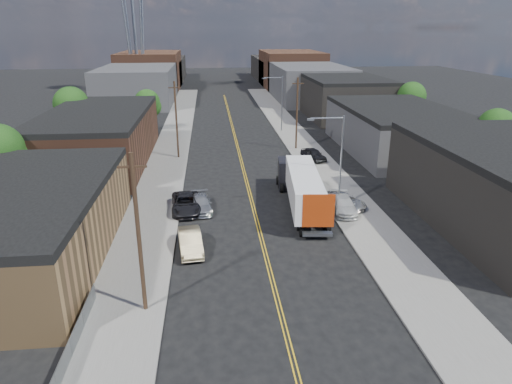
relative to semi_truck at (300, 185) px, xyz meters
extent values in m
plane|color=black|center=(-4.50, 33.92, -2.25)|extent=(260.00, 260.00, 0.00)
cube|color=gold|center=(-4.50, 18.92, -2.25)|extent=(0.32, 120.00, 0.01)
cube|color=slate|center=(-14.00, 18.92, -2.18)|extent=(5.00, 140.00, 0.15)
cube|color=slate|center=(5.00, 18.92, -2.18)|extent=(5.00, 140.00, 0.15)
cube|color=olive|center=(-22.50, -8.08, 0.25)|extent=(12.00, 22.00, 5.00)
cube|color=black|center=(-22.50, -8.08, 3.05)|extent=(12.00, 22.00, 0.60)
cube|color=#4D2D1F|center=(-22.50, 17.92, 0.75)|extent=(12.00, 26.00, 6.00)
cube|color=black|center=(-22.50, 17.92, 4.05)|extent=(12.00, 26.00, 0.60)
cube|color=navy|center=(10.70, -6.08, 1.35)|extent=(0.30, 20.00, 0.80)
cube|color=#39393C|center=(17.50, 19.92, 0.50)|extent=(14.00, 24.00, 5.50)
cube|color=black|center=(17.50, 19.92, 3.55)|extent=(14.00, 24.00, 0.60)
cube|color=black|center=(17.50, 45.92, 1.25)|extent=(14.00, 22.00, 7.00)
cube|color=black|center=(17.50, 45.92, 5.05)|extent=(14.00, 22.00, 0.60)
cube|color=#39393C|center=(-24.50, 68.92, 1.75)|extent=(16.00, 30.00, 8.00)
cube|color=#39393C|center=(15.50, 68.92, 1.75)|extent=(16.00, 30.00, 8.00)
cube|color=#4D2D1F|center=(-24.50, 93.92, 2.75)|extent=(16.00, 26.00, 10.00)
cube|color=#4D2D1F|center=(15.50, 93.92, 2.75)|extent=(16.00, 26.00, 10.00)
cube|color=black|center=(-24.50, 113.92, 1.25)|extent=(16.00, 40.00, 7.00)
cube|color=black|center=(15.50, 113.92, 1.25)|extent=(16.00, 40.00, 7.00)
cylinder|color=gray|center=(-26.50, 83.92, 12.75)|extent=(0.80, 0.80, 30.00)
cylinder|color=gray|center=(-28.26, 82.16, 12.75)|extent=(1.94, 1.94, 29.98)
cylinder|color=gray|center=(-24.74, 82.16, 12.75)|extent=(1.94, 1.94, 29.98)
cylinder|color=gray|center=(-28.26, 85.68, 12.75)|extent=(1.94, 1.94, 29.98)
cylinder|color=gray|center=(-24.74, 85.68, 12.75)|extent=(1.94, 1.94, 29.98)
cylinder|color=gray|center=(3.50, -1.08, 2.25)|extent=(0.18, 0.18, 9.00)
cylinder|color=gray|center=(2.00, -1.08, 6.55)|extent=(3.00, 0.12, 0.12)
cube|color=gray|center=(0.50, -1.08, 6.45)|extent=(0.60, 0.25, 0.18)
cylinder|color=gray|center=(3.50, 33.92, 2.25)|extent=(0.18, 0.18, 9.00)
cylinder|color=gray|center=(2.00, 33.92, 6.55)|extent=(3.00, 0.12, 0.12)
cube|color=gray|center=(0.50, 33.92, 6.45)|extent=(0.60, 0.25, 0.18)
cylinder|color=black|center=(-12.70, -16.08, 2.75)|extent=(0.26, 0.26, 10.00)
cube|color=black|center=(-12.70, -16.08, 6.95)|extent=(1.60, 0.12, 0.12)
cylinder|color=black|center=(-12.70, 18.92, 2.75)|extent=(0.26, 0.26, 10.00)
cube|color=black|center=(-12.70, 18.92, 6.95)|extent=(1.60, 0.12, 0.12)
cylinder|color=black|center=(3.70, 21.92, 2.75)|extent=(0.26, 0.26, 10.00)
cube|color=black|center=(3.70, 21.92, 6.95)|extent=(1.60, 0.12, 0.12)
cube|color=slate|center=(-16.00, -22.58, -1.65)|extent=(0.02, 16.00, 1.20)
cube|color=slate|center=(-16.00, -22.58, -1.05)|extent=(0.05, 16.00, 0.05)
cylinder|color=black|center=(-28.50, 3.92, -0.13)|extent=(0.36, 0.36, 4.25)
sphere|color=#11350E|center=(-27.90, 4.22, 2.42)|extent=(3.74, 3.74, 3.74)
cylinder|color=black|center=(-28.50, 28.92, 0.00)|extent=(0.36, 0.36, 4.50)
sphere|color=#11350E|center=(-28.50, 28.92, 3.60)|extent=(5.04, 5.04, 5.04)
sphere|color=#11350E|center=(-27.90, 29.22, 2.70)|extent=(3.96, 3.96, 3.96)
sphere|color=#11350E|center=(-29.00, 28.52, 2.97)|extent=(3.60, 3.60, 3.60)
cylinder|color=black|center=(-18.50, 35.92, -0.38)|extent=(0.36, 0.36, 3.75)
sphere|color=#11350E|center=(-18.50, 35.92, 2.62)|extent=(4.20, 4.20, 4.20)
sphere|color=#11350E|center=(-17.90, 36.22, 1.87)|extent=(3.30, 3.30, 3.30)
sphere|color=#11350E|center=(-19.00, 35.52, 2.10)|extent=(3.00, 3.00, 3.00)
cylinder|color=black|center=(25.50, 9.92, -0.25)|extent=(0.36, 0.36, 4.00)
sphere|color=#11350E|center=(25.50, 9.92, 2.95)|extent=(4.48, 4.48, 4.48)
sphere|color=#11350E|center=(26.10, 10.22, 2.15)|extent=(3.52, 3.52, 3.52)
sphere|color=#11350E|center=(25.00, 9.52, 2.39)|extent=(3.20, 3.20, 3.20)
cylinder|color=black|center=(25.50, 33.92, -0.13)|extent=(0.36, 0.36, 4.25)
sphere|color=#11350E|center=(25.50, 33.92, 3.27)|extent=(4.76, 4.76, 4.76)
sphere|color=#11350E|center=(26.10, 34.22, 2.42)|extent=(3.74, 3.74, 3.74)
sphere|color=#11350E|center=(25.00, 33.52, 2.68)|extent=(3.40, 3.40, 3.40)
cube|color=silver|center=(0.00, -1.52, 0.31)|extent=(3.74, 12.04, 2.76)
cube|color=#922D0B|center=(0.00, -7.44, 0.31)|extent=(2.58, 0.38, 2.78)
cube|color=gray|center=(0.00, -7.44, -1.71)|extent=(2.49, 0.84, 0.25)
cube|color=black|center=(0.00, 5.78, -0.72)|extent=(2.77, 3.39, 3.06)
cylinder|color=black|center=(0.00, -6.04, -1.76)|extent=(2.65, 1.24, 0.99)
cylinder|color=black|center=(0.00, 5.78, -1.76)|extent=(2.55, 1.23, 0.99)
imported|color=#9D8D66|center=(-10.21, -8.36, -1.46)|extent=(2.23, 4.98, 1.59)
imported|color=black|center=(-10.90, -0.08, -1.46)|extent=(3.01, 5.86, 1.58)
imported|color=#9C9EA1|center=(-9.50, -0.08, -1.56)|extent=(2.27, 4.91, 1.39)
imported|color=#A5A7AA|center=(4.05, -0.90, -1.45)|extent=(4.38, 5.16, 1.31)
imported|color=#B5B5B5|center=(3.70, -2.08, -1.39)|extent=(2.38, 5.04, 1.42)
imported|color=black|center=(4.80, 15.54, -1.34)|extent=(3.10, 4.82, 1.53)
camera|label=1|loc=(-8.39, -40.48, 14.09)|focal=32.00mm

